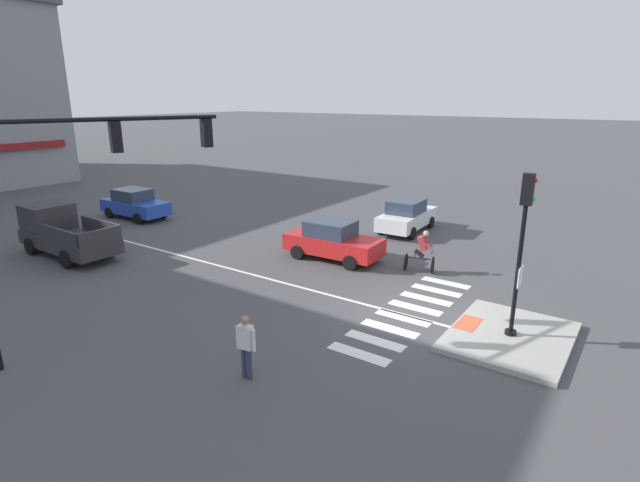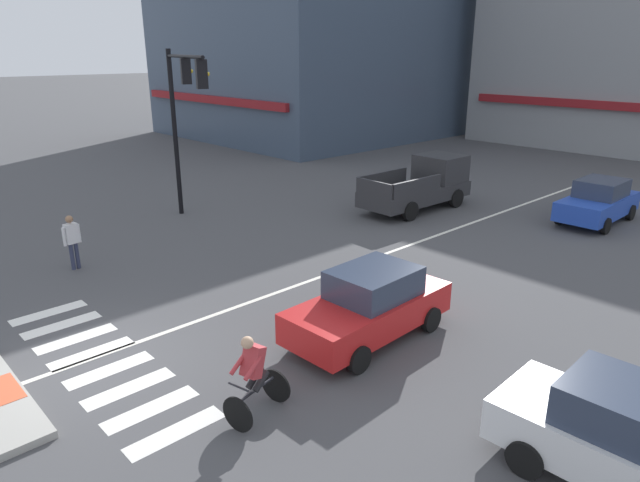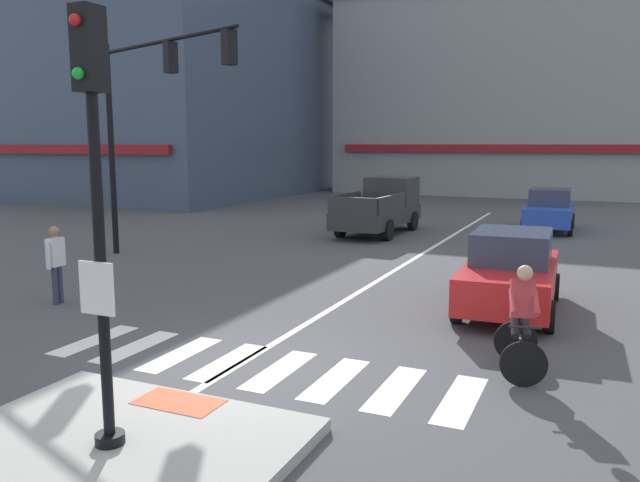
{
  "view_description": "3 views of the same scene",
  "coord_description": "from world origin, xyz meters",
  "px_view_note": "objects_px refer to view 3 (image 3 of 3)",
  "views": [
    {
      "loc": [
        -13.5,
        -5.63,
        6.66
      ],
      "look_at": [
        0.44,
        3.99,
        1.65
      ],
      "focal_mm": 27.69,
      "sensor_mm": 36.0,
      "label": 1
    },
    {
      "loc": [
        10.79,
        -3.45,
        6.25
      ],
      "look_at": [
        1.42,
        5.27,
        1.89
      ],
      "focal_mm": 31.45,
      "sensor_mm": 36.0,
      "label": 2
    },
    {
      "loc": [
        4.72,
        -7.85,
        3.38
      ],
      "look_at": [
        -0.57,
        4.03,
        1.38
      ],
      "focal_mm": 35.44,
      "sensor_mm": 36.0,
      "label": 3
    }
  ],
  "objects_px": {
    "signal_pole": "(96,191)",
    "pickup_truck_charcoal_westbound_distant": "(382,207)",
    "traffic_light_mast": "(145,105)",
    "car_blue_eastbound_distant": "(549,210)",
    "pedestrian_at_curb_left": "(56,258)",
    "cyclist": "(522,318)",
    "car_red_eastbound_mid": "(510,272)"
  },
  "relations": [
    {
      "from": "signal_pole",
      "to": "pickup_truck_charcoal_westbound_distant",
      "type": "xyz_separation_m",
      "value": [
        -2.94,
        18.06,
        -1.93
      ]
    },
    {
      "from": "traffic_light_mast",
      "to": "pickup_truck_charcoal_westbound_distant",
      "type": "distance_m",
      "value": 10.14
    },
    {
      "from": "signal_pole",
      "to": "car_blue_eastbound_distant",
      "type": "bearing_deg",
      "value": 82.2
    },
    {
      "from": "signal_pole",
      "to": "traffic_light_mast",
      "type": "height_order",
      "value": "traffic_light_mast"
    },
    {
      "from": "car_blue_eastbound_distant",
      "to": "pedestrian_at_curb_left",
      "type": "distance_m",
      "value": 18.62
    },
    {
      "from": "cyclist",
      "to": "car_red_eastbound_mid",
      "type": "bearing_deg",
      "value": 99.71
    },
    {
      "from": "pickup_truck_charcoal_westbound_distant",
      "to": "cyclist",
      "type": "xyz_separation_m",
      "value": [
        6.71,
        -13.67,
        -0.11
      ]
    },
    {
      "from": "traffic_light_mast",
      "to": "pickup_truck_charcoal_westbound_distant",
      "type": "xyz_separation_m",
      "value": [
        4.16,
        8.56,
        -3.49
      ]
    },
    {
      "from": "signal_pole",
      "to": "car_red_eastbound_mid",
      "type": "bearing_deg",
      "value": 68.8
    },
    {
      "from": "traffic_light_mast",
      "to": "pickup_truck_charcoal_westbound_distant",
      "type": "bearing_deg",
      "value": 64.07
    },
    {
      "from": "car_blue_eastbound_distant",
      "to": "pedestrian_at_curb_left",
      "type": "height_order",
      "value": "pedestrian_at_curb_left"
    },
    {
      "from": "traffic_light_mast",
      "to": "cyclist",
      "type": "bearing_deg",
      "value": -25.18
    },
    {
      "from": "pickup_truck_charcoal_westbound_distant",
      "to": "cyclist",
      "type": "relative_size",
      "value": 3.06
    },
    {
      "from": "car_blue_eastbound_distant",
      "to": "signal_pole",
      "type": "bearing_deg",
      "value": -97.8
    },
    {
      "from": "traffic_light_mast",
      "to": "car_red_eastbound_mid",
      "type": "distance_m",
      "value": 10.96
    },
    {
      "from": "car_blue_eastbound_distant",
      "to": "pickup_truck_charcoal_westbound_distant",
      "type": "bearing_deg",
      "value": -151.36
    },
    {
      "from": "car_blue_eastbound_distant",
      "to": "pickup_truck_charcoal_westbound_distant",
      "type": "height_order",
      "value": "pickup_truck_charcoal_westbound_distant"
    },
    {
      "from": "car_blue_eastbound_distant",
      "to": "car_red_eastbound_mid",
      "type": "relative_size",
      "value": 0.99
    },
    {
      "from": "car_blue_eastbound_distant",
      "to": "car_red_eastbound_mid",
      "type": "distance_m",
      "value": 13.15
    },
    {
      "from": "traffic_light_mast",
      "to": "cyclist",
      "type": "distance_m",
      "value": 12.55
    },
    {
      "from": "car_blue_eastbound_distant",
      "to": "cyclist",
      "type": "distance_m",
      "value": 16.89
    },
    {
      "from": "traffic_light_mast",
      "to": "pedestrian_at_curb_left",
      "type": "height_order",
      "value": "traffic_light_mast"
    },
    {
      "from": "car_blue_eastbound_distant",
      "to": "car_red_eastbound_mid",
      "type": "bearing_deg",
      "value": -89.0
    },
    {
      "from": "traffic_light_mast",
      "to": "car_blue_eastbound_distant",
      "type": "bearing_deg",
      "value": 49.58
    },
    {
      "from": "signal_pole",
      "to": "pedestrian_at_curb_left",
      "type": "distance_m",
      "value": 7.72
    },
    {
      "from": "traffic_light_mast",
      "to": "signal_pole",
      "type": "bearing_deg",
      "value": -53.24
    },
    {
      "from": "car_red_eastbound_mid",
      "to": "cyclist",
      "type": "distance_m",
      "value": 3.77
    },
    {
      "from": "pickup_truck_charcoal_westbound_distant",
      "to": "cyclist",
      "type": "height_order",
      "value": "pickup_truck_charcoal_westbound_distant"
    },
    {
      "from": "car_blue_eastbound_distant",
      "to": "cyclist",
      "type": "relative_size",
      "value": 2.46
    },
    {
      "from": "cyclist",
      "to": "pedestrian_at_curb_left",
      "type": "xyz_separation_m",
      "value": [
        -9.53,
        0.39,
        0.11
      ]
    },
    {
      "from": "cyclist",
      "to": "pedestrian_at_curb_left",
      "type": "relative_size",
      "value": 1.01
    },
    {
      "from": "car_blue_eastbound_distant",
      "to": "car_red_eastbound_mid",
      "type": "height_order",
      "value": "same"
    }
  ]
}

